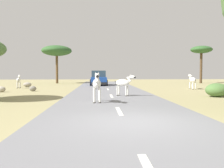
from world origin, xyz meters
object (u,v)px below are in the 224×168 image
object	(u,v)px
rock_0	(1,89)
rock_2	(33,89)
zebra_0	(97,84)
rock_1	(27,84)
zebra_2	(19,80)
zebra_3	(192,80)
tree_1	(57,51)
tree_0	(201,51)
bush_2	(217,90)
zebra_1	(124,83)
car_0	(99,78)

from	to	relation	value
rock_0	rock_2	distance (m)	2.41
zebra_0	rock_1	distance (m)	16.48
zebra_2	rock_0	bearing A→B (deg)	-99.13
rock_1	rock_2	size ratio (longest dim) A/B	1.54
zebra_3	rock_0	world-z (taller)	zebra_3
zebra_2	tree_1	size ratio (longest dim) A/B	0.27
tree_0	bush_2	size ratio (longest dim) A/B	3.62
tree_0	rock_1	bearing A→B (deg)	-162.97
tree_1	rock_2	distance (m)	14.65
zebra_1	tree_1	size ratio (longest dim) A/B	0.26
zebra_2	car_0	size ratio (longest dim) A/B	0.33
tree_1	rock_0	bearing A→B (deg)	-97.18
zebra_1	tree_0	xyz separation A→B (m)	(13.19, 18.19, 3.84)
zebra_1	bush_2	bearing A→B (deg)	117.33
bush_2	rock_0	xyz separation A→B (m)	(-15.55, 4.51, -0.22)
tree_1	zebra_2	bearing A→B (deg)	-102.10
zebra_3	tree_1	bearing A→B (deg)	136.37
zebra_0	car_0	size ratio (longest dim) A/B	0.38
car_0	tree_0	world-z (taller)	tree_0
tree_1	zebra_0	bearing A→B (deg)	-74.98
zebra_3	zebra_2	bearing A→B (deg)	167.73
car_0	bush_2	world-z (taller)	car_0
zebra_0	rock_1	world-z (taller)	zebra_0
zebra_0	tree_0	bearing A→B (deg)	-127.05
zebra_0	zebra_1	size ratio (longest dim) A/B	1.18
bush_2	rock_2	size ratio (longest dim) A/B	2.57
zebra_0	bush_2	xyz separation A→B (m)	(7.79, 2.78, -0.54)
zebra_1	rock_0	size ratio (longest dim) A/B	2.12
zebra_1	tree_1	xyz separation A→B (m)	(-7.63, 18.76, 3.72)
zebra_0	car_0	bearing A→B (deg)	-92.40
zebra_1	zebra_3	distance (m)	9.65
rock_0	zebra_3	bearing A→B (deg)	8.17
car_0	rock_0	world-z (taller)	car_0
zebra_0	rock_2	world-z (taller)	zebra_0
zebra_3	car_0	distance (m)	11.00
zebra_3	tree_0	xyz separation A→B (m)	(5.99, 11.76, 3.86)
zebra_0	bush_2	distance (m)	8.29
rock_1	rock_2	distance (m)	6.85
tree_0	tree_1	size ratio (longest dim) A/B	1.00
zebra_3	tree_1	world-z (taller)	tree_1
tree_1	rock_0	world-z (taller)	tree_1
zebra_1	zebra_0	bearing A→B (deg)	3.91
rock_0	rock_1	world-z (taller)	rock_1
zebra_3	rock_1	size ratio (longest dim) A/B	1.72
bush_2	zebra_2	bearing A→B (deg)	149.24
zebra_1	tree_1	distance (m)	20.60
zebra_1	zebra_3	xyz separation A→B (m)	(7.19, 6.43, -0.03)
bush_2	rock_0	distance (m)	16.19
tree_0	rock_1	world-z (taller)	tree_0
zebra_3	rock_1	bearing A→B (deg)	160.19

